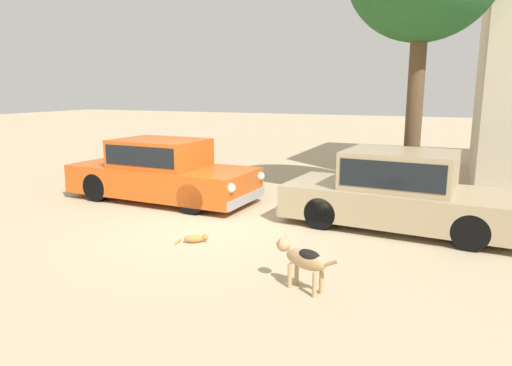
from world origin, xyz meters
The scene contains 5 objects.
ground_plane centered at (0.00, 0.00, 0.00)m, with size 80.00×80.00×0.00m, color tan.
parked_sedan_nearest centered at (-2.05, 1.53, 0.72)m, with size 4.68×1.96×1.45m.
parked_sedan_second centered at (3.41, 1.45, 0.72)m, with size 4.57×2.13×1.48m.
stray_dog_spotted centered at (2.59, -2.01, 0.44)m, with size 1.00×0.45×0.67m.
stray_cat centered at (0.30, -0.91, 0.07)m, with size 0.51×0.38×0.16m.
Camera 1 is at (4.30, -7.53, 2.61)m, focal length 32.52 mm.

